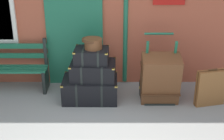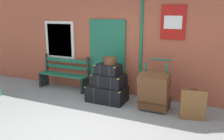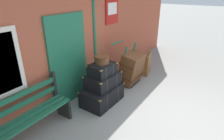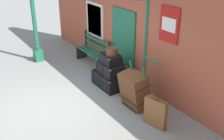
# 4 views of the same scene
# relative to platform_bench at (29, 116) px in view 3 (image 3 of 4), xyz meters

# --- Properties ---
(ground_plane) EXTENTS (60.00, 60.00, 0.00)m
(ground_plane) POSITION_rel_platform_bench_xyz_m (1.86, -2.16, -0.44)
(ground_plane) COLOR gray
(brick_facade) EXTENTS (10.40, 0.35, 3.20)m
(brick_facade) POSITION_rel_platform_bench_xyz_m (1.84, 0.44, 1.15)
(brick_facade) COLOR #AD5138
(brick_facade) RESTS_ON ground
(platform_bench) EXTENTS (1.60, 0.43, 1.01)m
(platform_bench) POSITION_rel_platform_bench_xyz_m (0.00, 0.00, 0.00)
(platform_bench) COLOR #1E6647
(platform_bench) RESTS_ON ground
(steamer_trunk_base) EXTENTS (1.01, 0.66, 0.43)m
(steamer_trunk_base) POSITION_rel_platform_bench_xyz_m (1.66, -0.43, -0.23)
(steamer_trunk_base) COLOR black
(steamer_trunk_base) RESTS_ON ground
(steamer_trunk_middle) EXTENTS (0.84, 0.59, 0.33)m
(steamer_trunk_middle) POSITION_rel_platform_bench_xyz_m (1.72, -0.42, 0.14)
(steamer_trunk_middle) COLOR black
(steamer_trunk_middle) RESTS_ON steamer_trunk_base
(steamer_trunk_top) EXTENTS (0.63, 0.48, 0.27)m
(steamer_trunk_top) POSITION_rel_platform_bench_xyz_m (1.70, -0.42, 0.43)
(steamer_trunk_top) COLOR black
(steamer_trunk_top) RESTS_ON steamer_trunk_middle
(round_hatbox) EXTENTS (0.36, 0.33, 0.18)m
(round_hatbox) POSITION_rel_platform_bench_xyz_m (1.73, -0.40, 0.66)
(round_hatbox) COLOR brown
(round_hatbox) RESTS_ON steamer_trunk_top
(porters_trolley) EXTENTS (0.71, 0.67, 1.18)m
(porters_trolley) POSITION_rel_platform_bench_xyz_m (2.94, -0.35, -0.18)
(porters_trolley) COLOR black
(porters_trolley) RESTS_ON ground
(large_brown_trunk) EXTENTS (0.70, 0.59, 0.94)m
(large_brown_trunk) POSITION_rel_platform_bench_xyz_m (2.94, -0.53, 0.03)
(large_brown_trunk) COLOR brown
(large_brown_trunk) RESTS_ON ground
(suitcase_oxblood) EXTENTS (0.56, 0.26, 0.71)m
(suitcase_oxblood) POSITION_rel_platform_bench_xyz_m (3.83, -0.64, -0.11)
(suitcase_oxblood) COLOR brown
(suitcase_oxblood) RESTS_ON ground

